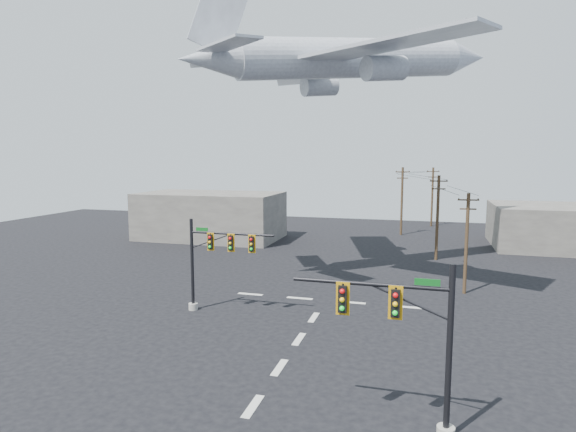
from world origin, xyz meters
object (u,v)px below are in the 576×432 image
(signal_mast_near, at_px, (414,344))
(airliner, at_px, (352,59))
(utility_pole_c, at_px, (402,200))
(utility_pole_a, at_px, (466,242))
(signal_mast_far, at_px, (212,260))
(utility_pole_b, at_px, (437,216))
(utility_pole_d, at_px, (432,196))

(signal_mast_near, bearing_deg, airliner, 104.19)
(utility_pole_c, bearing_deg, utility_pole_a, -85.75)
(utility_pole_a, bearing_deg, signal_mast_far, -156.17)
(utility_pole_a, xyz_separation_m, utility_pole_b, (-1.87, 12.28, 0.46))
(signal_mast_far, bearing_deg, utility_pole_c, 73.45)
(utility_pole_d, bearing_deg, signal_mast_far, -114.56)
(signal_mast_near, distance_m, utility_pole_d, 58.48)
(signal_mast_near, relative_size, utility_pole_d, 0.76)
(utility_pole_c, relative_size, airliner, 0.35)
(utility_pole_a, height_order, airliner, airliner)
(signal_mast_near, distance_m, airliner, 29.22)
(signal_mast_far, bearing_deg, utility_pole_d, 72.02)
(signal_mast_far, xyz_separation_m, utility_pole_b, (15.36, 21.81, 0.95))
(airliner, bearing_deg, signal_mast_far, -161.58)
(utility_pole_a, bearing_deg, utility_pole_d, 87.99)
(signal_mast_far, height_order, utility_pole_a, utility_pole_a)
(signal_mast_far, xyz_separation_m, utility_pole_c, (11.09, 37.32, 1.18))
(utility_pole_a, xyz_separation_m, utility_pole_c, (-6.15, 27.79, 0.69))
(utility_pole_a, bearing_deg, utility_pole_b, 93.57)
(utility_pole_b, bearing_deg, utility_pole_d, 84.28)
(utility_pole_a, distance_m, utility_pole_b, 12.43)
(utility_pole_b, distance_m, utility_pole_d, 25.07)
(utility_pole_a, distance_m, utility_pole_c, 28.47)
(signal_mast_near, height_order, signal_mast_far, signal_mast_near)
(utility_pole_a, distance_m, airliner, 17.95)
(utility_pole_b, height_order, utility_pole_c, utility_pole_c)
(signal_mast_far, height_order, utility_pole_b, utility_pole_b)
(utility_pole_b, bearing_deg, signal_mast_near, -98.91)
(utility_pole_b, height_order, utility_pole_d, utility_pole_d)
(utility_pole_a, relative_size, utility_pole_d, 0.88)
(utility_pole_c, xyz_separation_m, utility_pole_d, (4.13, 9.56, -0.12))
(signal_mast_near, xyz_separation_m, utility_pole_a, (3.54, 21.11, 0.49))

